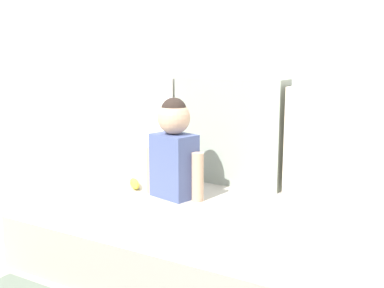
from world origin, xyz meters
TOP-DOWN VIEW (x-y plane):
  - ground_plane at (0.00, 0.00)m, footprint 12.00×12.00m
  - back_wall at (0.00, 0.53)m, footprint 5.13×0.10m
  - couch at (0.00, 0.00)m, footprint 1.93×0.80m
  - throw_pillow_left at (-0.60, 0.30)m, footprint 0.58×0.16m
  - throw_pillow_center at (0.00, 0.30)m, footprint 0.59×0.16m
  - throw_pillow_right at (0.60, 0.30)m, footprint 0.56×0.16m
  - toddler at (-0.11, -0.07)m, footprint 0.31×0.18m
  - banana at (-0.37, -0.04)m, footprint 0.15×0.15m

SIDE VIEW (x-z plane):
  - ground_plane at x=0.00m, z-range 0.00..0.00m
  - couch at x=0.00m, z-range 0.00..0.43m
  - banana at x=-0.37m, z-range 0.43..0.47m
  - toddler at x=-0.11m, z-range 0.43..0.90m
  - throw_pillow_right at x=0.60m, z-range 0.43..0.95m
  - throw_pillow_left at x=-0.60m, z-range 0.43..0.98m
  - throw_pillow_center at x=0.00m, z-range 0.43..0.98m
  - back_wall at x=0.00m, z-range 0.00..2.27m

